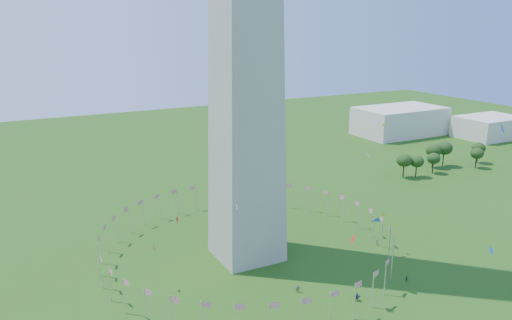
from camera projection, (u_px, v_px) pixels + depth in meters
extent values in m
cylinder|color=silver|center=(359.00, 216.00, 158.47)|extent=(0.24, 0.24, 9.00)
cylinder|color=silver|center=(344.00, 209.00, 164.14)|extent=(0.24, 0.24, 9.00)
cylinder|color=silver|center=(328.00, 204.00, 169.09)|extent=(0.24, 0.24, 9.00)
cylinder|color=silver|center=(310.00, 199.00, 173.17)|extent=(0.24, 0.24, 9.00)
cylinder|color=silver|center=(292.00, 196.00, 176.27)|extent=(0.24, 0.24, 9.00)
cylinder|color=silver|center=(273.00, 194.00, 178.28)|extent=(0.24, 0.24, 9.00)
cylinder|color=silver|center=(253.00, 193.00, 179.16)|extent=(0.24, 0.24, 9.00)
cylinder|color=silver|center=(234.00, 194.00, 178.86)|extent=(0.24, 0.24, 9.00)
cylinder|color=silver|center=(215.00, 195.00, 177.40)|extent=(0.24, 0.24, 9.00)
cylinder|color=silver|center=(196.00, 198.00, 174.82)|extent=(0.24, 0.24, 9.00)
cylinder|color=silver|center=(177.00, 201.00, 171.21)|extent=(0.24, 0.24, 9.00)
cylinder|color=silver|center=(160.00, 206.00, 166.67)|extent=(0.24, 0.24, 9.00)
cylinder|color=silver|center=(144.00, 212.00, 161.33)|extent=(0.24, 0.24, 9.00)
cylinder|color=silver|center=(129.00, 220.00, 155.37)|extent=(0.24, 0.24, 9.00)
cylinder|color=silver|center=(117.00, 228.00, 148.96)|extent=(0.24, 0.24, 9.00)
cylinder|color=silver|center=(107.00, 238.00, 142.30)|extent=(0.24, 0.24, 9.00)
cylinder|color=silver|center=(101.00, 249.00, 135.59)|extent=(0.24, 0.24, 9.00)
cylinder|color=silver|center=(99.00, 260.00, 129.03)|extent=(0.24, 0.24, 9.00)
cylinder|color=silver|center=(102.00, 272.00, 122.83)|extent=(0.24, 0.24, 9.00)
cylinder|color=silver|center=(110.00, 284.00, 117.17)|extent=(0.24, 0.24, 9.00)
cylinder|color=silver|center=(124.00, 296.00, 112.22)|extent=(0.24, 0.24, 9.00)
cylinder|color=silver|center=(145.00, 306.00, 108.13)|extent=(0.24, 0.24, 9.00)
cylinder|color=silver|center=(171.00, 315.00, 105.03)|extent=(0.24, 0.24, 9.00)
cylinder|color=silver|center=(202.00, 320.00, 103.02)|extent=(0.24, 0.24, 9.00)
cylinder|color=silver|center=(301.00, 318.00, 103.90)|extent=(0.24, 0.24, 9.00)
cylinder|color=silver|center=(330.00, 311.00, 106.48)|extent=(0.24, 0.24, 9.00)
cylinder|color=silver|center=(354.00, 301.00, 110.09)|extent=(0.24, 0.24, 9.00)
cylinder|color=silver|center=(373.00, 290.00, 114.64)|extent=(0.24, 0.24, 9.00)
cylinder|color=silver|center=(385.00, 278.00, 119.97)|extent=(0.24, 0.24, 9.00)
cylinder|color=silver|center=(392.00, 266.00, 125.93)|extent=(0.24, 0.24, 9.00)
cylinder|color=silver|center=(393.00, 254.00, 132.34)|extent=(0.24, 0.24, 9.00)
cylinder|color=silver|center=(390.00, 243.00, 139.00)|extent=(0.24, 0.24, 9.00)
cylinder|color=silver|center=(382.00, 233.00, 145.71)|extent=(0.24, 0.24, 9.00)
cylinder|color=silver|center=(372.00, 224.00, 152.27)|extent=(0.24, 0.24, 9.00)
cube|color=beige|center=(399.00, 121.00, 291.98)|extent=(50.00, 30.00, 16.00)
cube|color=beige|center=(489.00, 127.00, 284.70)|extent=(35.00, 25.00, 12.00)
imported|color=gray|center=(297.00, 288.00, 122.24)|extent=(1.88, 1.74, 1.93)
imported|color=#173B21|center=(407.00, 279.00, 127.03)|extent=(0.74, 0.58, 1.79)
imported|color=#1F2148|center=(357.00, 297.00, 118.55)|extent=(1.89, 1.16, 1.90)
imported|color=slate|center=(377.00, 242.00, 148.01)|extent=(1.01, 1.19, 1.73)
imported|color=black|center=(358.00, 299.00, 118.08)|extent=(1.08, 0.95, 1.45)
plane|color=blue|center=(377.00, 220.00, 119.54)|extent=(1.91, 2.13, 2.31)
plane|color=blue|center=(502.00, 128.00, 98.82)|extent=(1.49, 1.89, 2.02)
plane|color=red|center=(177.00, 219.00, 104.26)|extent=(0.29, 1.44, 1.47)
plane|color=orange|center=(19.00, 195.00, 116.02)|extent=(0.86, 1.80, 1.80)
plane|color=white|center=(237.00, 207.00, 126.32)|extent=(1.44, 0.24, 1.42)
plane|color=white|center=(368.00, 156.00, 117.83)|extent=(1.68, 0.83, 1.52)
plane|color=orange|center=(345.00, 129.00, 137.35)|extent=(0.31, 1.29, 1.33)
plane|color=blue|center=(491.00, 251.00, 97.11)|extent=(0.28, 1.58, 1.56)
plane|color=yellow|center=(384.00, 215.00, 141.24)|extent=(1.00, 1.35, 1.28)
plane|color=red|center=(353.00, 239.00, 112.41)|extent=(2.07, 0.54, 2.08)
plane|color=red|center=(154.00, 247.00, 121.26)|extent=(0.62, 1.72, 1.77)
plane|color=yellow|center=(384.00, 125.00, 147.76)|extent=(1.08, 0.40, 1.13)
ellipsoid|color=#264A18|center=(404.00, 166.00, 210.77)|extent=(6.59, 6.59, 10.30)
ellipsoid|color=#264A18|center=(416.00, 167.00, 211.83)|extent=(5.93, 5.93, 9.27)
ellipsoid|color=#264A18|center=(433.00, 163.00, 217.21)|extent=(5.75, 5.75, 8.98)
ellipsoid|color=#264A18|center=(433.00, 156.00, 225.26)|extent=(6.95, 6.95, 10.87)
ellipsoid|color=#264A18|center=(444.00, 154.00, 227.58)|extent=(7.36, 7.36, 11.51)
ellipsoid|color=#264A18|center=(476.00, 158.00, 225.02)|extent=(5.85, 5.85, 9.14)
ellipsoid|color=#264A18|center=(478.00, 153.00, 232.89)|extent=(6.21, 6.21, 9.71)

